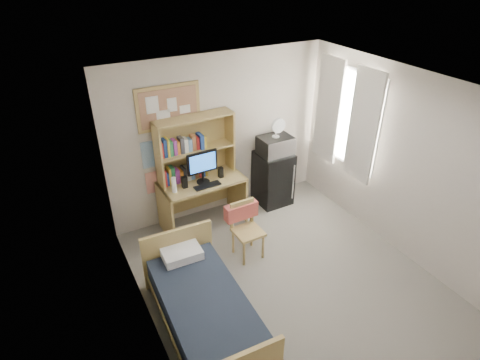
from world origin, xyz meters
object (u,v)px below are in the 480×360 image
bulletin_board (169,107)px  desk_chair (248,232)px  desk (203,202)px  mini_fridge (273,178)px  speaker_left (185,182)px  microwave (275,145)px  desk_fan (276,128)px  bed (205,313)px  monitor (203,167)px  speaker_right (221,172)px

bulletin_board → desk_chair: bulletin_board is taller
desk → mini_fridge: 1.33m
bulletin_board → desk_chair: 2.08m
speaker_left → desk: bearing=11.3°
desk_chair → microwave: 1.63m
desk_fan → bed: bearing=-138.8°
desk_chair → desk_fan: size_ratio=2.82×
monitor → microwave: (1.32, 0.09, 0.03)m
mini_fridge → desk_chair: bearing=-136.4°
speaker_right → monitor: bearing=-180.0°
speaker_left → speaker_right: bearing=0.0°
speaker_left → mini_fridge: bearing=1.9°
desk_chair → speaker_left: 1.18m
microwave → speaker_right: bearing=-176.7°
mini_fridge → desk_fan: desk_fan is taller
bulletin_board → desk_fan: bearing=-10.3°
bulletin_board → desk_fan: (1.63, -0.30, -0.54)m
bed → bulletin_board: bearing=79.3°
monitor → desk_fan: bearing=1.4°
speaker_right → microwave: bearing=1.9°
speaker_left → microwave: (1.62, 0.10, 0.19)m
speaker_left → desk_fan: (1.62, 0.10, 0.49)m
speaker_left → microwave: bearing=1.2°
desk → desk_fan: size_ratio=4.29×
bed → speaker_right: speaker_right is taller
desk_chair → speaker_right: size_ratio=5.01×
desk → speaker_right: size_ratio=7.63×
mini_fridge → speaker_left: size_ratio=5.22×
bulletin_board → desk: (0.31, -0.32, -1.52)m
monitor → speaker_right: (0.30, 0.01, -0.17)m
desk → desk_fan: desk_fan is taller
desk → speaker_left: 0.58m
desk → desk_chair: desk_chair is taller
bulletin_board → desk_fan: bulletin_board is taller
monitor → microwave: 1.33m
desk_chair → microwave: bearing=42.4°
bulletin_board → speaker_right: size_ratio=5.59×
desk → bulletin_board: bearing=131.1°
mini_fridge → monitor: monitor is taller
bed → desk_fan: size_ratio=6.00×
monitor → desk_fan: desk_fan is taller
speaker_right → desk_fan: size_ratio=0.56×
mini_fridge → monitor: 1.45m
desk_chair → desk_fan: bearing=42.4°
desk_fan → desk: bearing=-179.7°
desk → speaker_left: speaker_left is taller
mini_fridge → bed: (-2.13, -1.95, -0.22)m
desk_chair → speaker_left: (-0.55, 0.94, 0.47)m
desk_chair → mini_fridge: mini_fridge is taller
desk_chair → mini_fridge: bearing=43.0°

